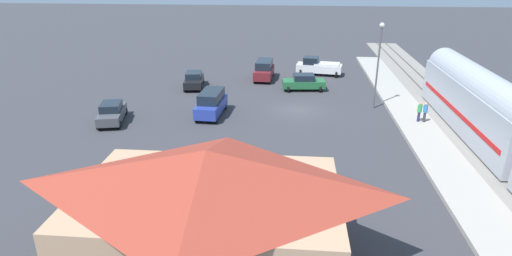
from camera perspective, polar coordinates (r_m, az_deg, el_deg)
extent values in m
plane|color=#38383D|center=(39.98, 5.56, 2.46)|extent=(200.00, 200.00, 0.00)
cube|color=gray|center=(42.49, 24.80, 1.81)|extent=(4.80, 70.00, 0.18)
cube|color=#59544C|center=(42.69, 25.73, 1.96)|extent=(0.10, 70.00, 0.12)
cube|color=#59544C|center=(42.21, 23.91, 2.04)|extent=(0.10, 70.00, 0.12)
cube|color=#A8A399|center=(41.28, 19.59, 2.12)|extent=(3.20, 46.00, 0.30)
cube|color=#ADB2BC|center=(38.01, 27.30, 2.50)|extent=(2.90, 17.91, 3.70)
cube|color=red|center=(37.57, 25.17, 2.18)|extent=(0.04, 16.48, 0.36)
cylinder|color=#ADB2BC|center=(37.55, 27.75, 5.02)|extent=(2.75, 17.19, 2.76)
cube|color=tan|center=(19.63, -6.27, -13.05)|extent=(11.37, 7.50, 3.80)
pyramid|color=#9E3828|center=(18.18, -6.63, -5.67)|extent=(12.17, 8.30, 1.87)
cube|color=#4C3323|center=(23.21, -4.39, -9.52)|extent=(1.10, 0.08, 2.10)
cylinder|color=#333338|center=(38.51, 21.70, 1.38)|extent=(0.22, 0.22, 0.85)
cylinder|color=#2D72B7|center=(38.29, 21.85, 2.41)|extent=(0.36, 0.36, 0.62)
sphere|color=tan|center=(38.16, 21.94, 3.02)|extent=(0.24, 0.24, 0.24)
cylinder|color=#23284C|center=(38.45, 21.02, 1.44)|extent=(0.22, 0.22, 0.85)
cylinder|color=green|center=(38.22, 21.17, 2.48)|extent=(0.36, 0.36, 0.62)
sphere|color=tan|center=(38.09, 21.25, 3.09)|extent=(0.24, 0.24, 0.24)
cube|color=#283D9E|center=(38.28, -6.04, 2.90)|extent=(2.24, 5.01, 1.00)
cube|color=#19232D|center=(38.13, -6.04, 4.31)|extent=(1.92, 3.52, 0.88)
cylinder|color=black|center=(36.50, -5.42, 1.15)|extent=(0.22, 0.68, 0.68)
cylinder|color=black|center=(36.94, -8.02, 1.28)|extent=(0.22, 0.68, 0.68)
cylinder|color=black|center=(39.99, -4.15, 3.03)|extent=(0.22, 0.68, 0.68)
cylinder|color=black|center=(40.39, -6.53, 3.13)|extent=(0.22, 0.68, 0.68)
cube|color=black|center=(47.26, -8.34, 6.26)|extent=(2.39, 4.70, 0.76)
cube|color=#19232D|center=(47.08, -8.39, 7.08)|extent=(1.88, 2.35, 0.64)
cylinder|color=black|center=(45.65, -7.53, 5.26)|extent=(0.22, 0.68, 0.68)
cylinder|color=black|center=(45.83, -9.53, 5.21)|extent=(0.22, 0.68, 0.68)
cylinder|color=black|center=(48.91, -7.18, 6.38)|extent=(0.22, 0.68, 0.68)
cylinder|color=black|center=(49.08, -9.05, 6.33)|extent=(0.22, 0.68, 0.68)
cube|color=#47494F|center=(38.52, -18.80, 1.76)|extent=(2.78, 4.79, 0.76)
cube|color=#19232D|center=(38.30, -18.93, 2.75)|extent=(2.05, 2.46, 0.64)
cylinder|color=black|center=(36.92, -17.98, 0.39)|extent=(0.22, 0.68, 0.68)
cylinder|color=black|center=(37.26, -20.39, 0.27)|extent=(0.22, 0.68, 0.68)
cylinder|color=black|center=(40.07, -17.20, 2.13)|extent=(0.22, 0.68, 0.68)
cylinder|color=black|center=(40.38, -19.43, 2.01)|extent=(0.22, 0.68, 0.68)
cube|color=maroon|center=(50.11, 1.09, 7.50)|extent=(2.19, 4.99, 1.00)
cube|color=#19232D|center=(50.03, 1.11, 8.58)|extent=(1.88, 3.51, 0.88)
cylinder|color=black|center=(48.31, 1.83, 6.34)|extent=(0.22, 0.68, 0.68)
cylinder|color=black|center=(48.51, -0.20, 6.42)|extent=(0.22, 0.68, 0.68)
cylinder|color=black|center=(51.97, 2.28, 7.43)|extent=(0.22, 0.68, 0.68)
cylinder|color=black|center=(52.16, 0.38, 7.50)|extent=(0.22, 0.68, 0.68)
cube|color=#236638|center=(46.07, 6.41, 5.95)|extent=(4.66, 2.28, 0.76)
cube|color=#19232D|center=(45.89, 6.45, 6.79)|extent=(2.31, 1.83, 0.64)
cylinder|color=black|center=(45.24, 4.36, 5.23)|extent=(0.22, 0.68, 0.68)
cylinder|color=black|center=(46.77, 4.20, 5.78)|extent=(0.22, 0.68, 0.68)
cylinder|color=black|center=(45.65, 8.64, 5.20)|extent=(0.22, 0.68, 0.68)
cylinder|color=black|center=(47.17, 8.34, 5.75)|extent=(0.22, 0.68, 0.68)
cube|color=white|center=(52.75, 8.47, 7.98)|extent=(5.65, 2.81, 0.92)
cube|color=#19232D|center=(52.66, 7.41, 9.00)|extent=(1.99, 1.98, 0.84)
cylinder|color=black|center=(52.29, 5.98, 7.46)|extent=(0.22, 0.76, 0.76)
cylinder|color=black|center=(53.94, 6.27, 7.89)|extent=(0.22, 0.76, 0.76)
cylinder|color=black|center=(51.85, 10.71, 7.08)|extent=(0.22, 0.76, 0.76)
cylinder|color=black|center=(53.52, 10.86, 7.52)|extent=(0.22, 0.76, 0.76)
cube|color=white|center=(52.53, 9.54, 8.50)|extent=(3.23, 2.32, 0.20)
cylinder|color=#515156|center=(40.75, 16.01, 7.63)|extent=(0.16, 0.16, 7.55)
sphere|color=#EAE5C6|center=(40.04, 16.60, 13.12)|extent=(0.44, 0.44, 0.44)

